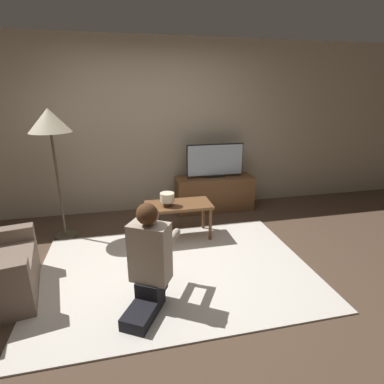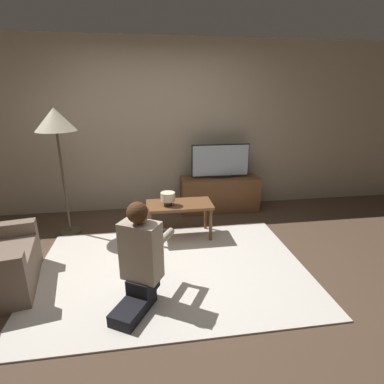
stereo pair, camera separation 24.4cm
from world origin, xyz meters
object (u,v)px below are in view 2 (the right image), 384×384
at_px(coffee_table, 179,208).
at_px(person_kneeling, 140,257).
at_px(floor_lamp, 56,125).
at_px(table_lamp, 168,198).
at_px(tv, 220,161).

xyz_separation_m(coffee_table, person_kneeling, (-0.48, -1.26, 0.07)).
height_order(floor_lamp, table_lamp, floor_lamp).
xyz_separation_m(tv, table_lamp, (-0.89, -0.90, -0.24)).
distance_m(tv, person_kneeling, 2.47).
distance_m(tv, table_lamp, 1.29).
bearing_deg(table_lamp, tv, 45.34).
bearing_deg(tv, coffee_table, -130.83).
height_order(coffee_table, floor_lamp, floor_lamp).
height_order(tv, table_lamp, tv).
height_order(coffee_table, person_kneeling, person_kneeling).
xyz_separation_m(coffee_table, floor_lamp, (-1.47, 0.35, 1.04)).
bearing_deg(coffee_table, table_lamp, -164.59).
height_order(tv, coffee_table, tv).
xyz_separation_m(tv, person_kneeling, (-1.22, -2.12, -0.33)).
relative_size(tv, coffee_table, 1.08).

